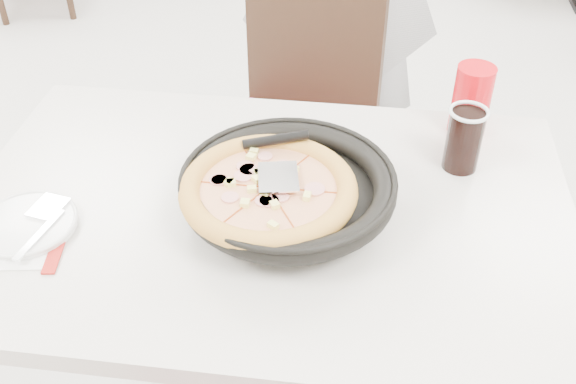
# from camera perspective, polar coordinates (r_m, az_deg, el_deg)

# --- Properties ---
(floor) EXTENTS (7.00, 7.00, 0.00)m
(floor) POSITION_cam_1_polar(r_m,az_deg,el_deg) (2.23, -1.31, -6.92)
(floor) COLOR beige
(floor) RESTS_ON ground
(main_table) EXTENTS (1.21, 0.82, 0.75)m
(main_table) POSITION_cam_1_polar(r_m,az_deg,el_deg) (1.59, -1.64, -11.62)
(main_table) COLOR #BCB7B0
(main_table) RESTS_ON floor
(chair_far) EXTENTS (0.50, 0.50, 0.95)m
(chair_far) POSITION_cam_1_polar(r_m,az_deg,el_deg) (2.00, 0.35, 4.68)
(chair_far) COLOR black
(chair_far) RESTS_ON floor
(trivet) EXTENTS (0.12, 0.12, 0.04)m
(trivet) POSITION_cam_1_polar(r_m,az_deg,el_deg) (1.28, -2.38, -1.54)
(trivet) COLOR black
(trivet) RESTS_ON main_table
(pizza_pan) EXTENTS (0.35, 0.35, 0.01)m
(pizza_pan) POSITION_cam_1_polar(r_m,az_deg,el_deg) (1.28, 0.00, -0.28)
(pizza_pan) COLOR black
(pizza_pan) RESTS_ON trivet
(pizza) EXTENTS (0.31, 0.31, 0.02)m
(pizza) POSITION_cam_1_polar(r_m,az_deg,el_deg) (1.25, -1.66, -0.38)
(pizza) COLOR gold
(pizza) RESTS_ON pizza_pan
(pizza_server) EXTENTS (0.09, 0.10, 0.00)m
(pizza_server) POSITION_cam_1_polar(r_m,az_deg,el_deg) (1.24, -0.83, 1.30)
(pizza_server) COLOR white
(pizza_server) RESTS_ON pizza
(napkin) EXTENTS (0.16, 0.16, 0.00)m
(napkin) POSITION_cam_1_polar(r_m,az_deg,el_deg) (1.33, -21.84, -4.01)
(napkin) COLOR white
(napkin) RESTS_ON main_table
(side_plate) EXTENTS (0.19, 0.19, 0.01)m
(side_plate) POSITION_cam_1_polar(r_m,az_deg,el_deg) (1.35, -21.25, -2.59)
(side_plate) COLOR silver
(side_plate) RESTS_ON napkin
(fork) EXTENTS (0.04, 0.14, 0.00)m
(fork) POSITION_cam_1_polar(r_m,az_deg,el_deg) (1.31, -20.30, -3.38)
(fork) COLOR white
(fork) RESTS_ON side_plate
(cola_glass) EXTENTS (0.07, 0.07, 0.13)m
(cola_glass) POSITION_cam_1_polar(r_m,az_deg,el_deg) (1.43, 14.65, 4.21)
(cola_glass) COLOR black
(cola_glass) RESTS_ON main_table
(red_cup) EXTENTS (0.08, 0.08, 0.16)m
(red_cup) POSITION_cam_1_polar(r_m,az_deg,el_deg) (1.54, 15.26, 7.50)
(red_cup) COLOR red
(red_cup) RESTS_ON main_table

